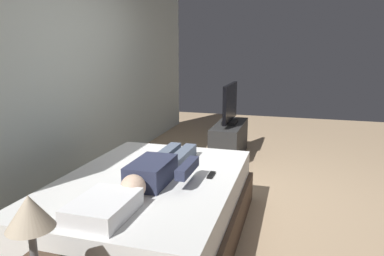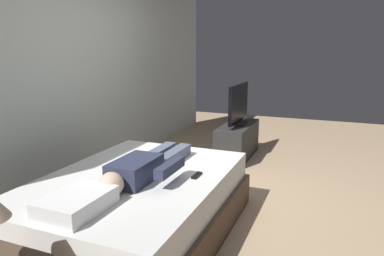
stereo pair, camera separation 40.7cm
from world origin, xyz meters
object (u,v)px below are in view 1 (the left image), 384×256
(tv, at_px, (230,105))
(remote, at_px, (211,175))
(pillow, at_px, (103,208))
(bed, at_px, (150,208))
(tv_stand, at_px, (229,140))
(person, at_px, (159,168))
(lamp, at_px, (30,214))

(tv, bearing_deg, remote, -173.35)
(pillow, relative_size, remote, 3.20)
(remote, relative_size, tv, 0.17)
(bed, bearing_deg, tv, -4.80)
(tv, bearing_deg, tv_stand, 0.00)
(tv_stand, relative_size, tv, 1.25)
(bed, xyz_separation_m, person, (0.03, -0.08, 0.36))
(person, bearing_deg, bed, 109.74)
(bed, xyz_separation_m, remote, (0.18, -0.49, 0.29))
(person, relative_size, lamp, 3.00)
(person, bearing_deg, lamp, 176.65)
(remote, xyz_separation_m, tv, (2.35, 0.27, 0.24))
(lamp, bearing_deg, tv, -3.13)
(bed, xyz_separation_m, tv_stand, (2.53, -0.21, -0.01))
(remote, bearing_deg, lamp, 162.36)
(pillow, distance_m, tv_stand, 3.28)
(person, bearing_deg, tv_stand, -3.01)
(bed, distance_m, tv_stand, 2.53)
(pillow, xyz_separation_m, tv_stand, (3.25, -0.21, -0.35))
(pillow, distance_m, remote, 1.03)
(bed, distance_m, remote, 0.59)
(tv_stand, bearing_deg, lamp, 176.87)
(bed, bearing_deg, person, -70.26)
(bed, xyz_separation_m, tv, (2.53, -0.21, 0.52))
(pillow, height_order, lamp, lamp)
(pillow, xyz_separation_m, person, (0.75, -0.08, 0.02))
(bed, relative_size, remote, 13.94)
(tv_stand, bearing_deg, person, 176.99)
(pillow, height_order, tv_stand, pillow)
(person, height_order, tv, tv)
(pillow, bearing_deg, bed, -0.00)
(person, bearing_deg, pillow, 173.92)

